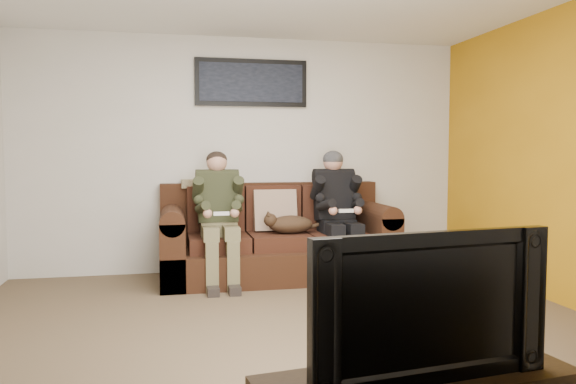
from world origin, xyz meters
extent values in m
plane|color=brown|center=(0.00, 0.00, 0.00)|extent=(5.00, 5.00, 0.00)
plane|color=beige|center=(0.00, 2.25, 1.30)|extent=(5.00, 0.00, 5.00)
plane|color=beige|center=(0.00, -2.25, 1.30)|extent=(5.00, 0.00, 5.00)
cube|color=#341B0F|center=(0.27, 1.75, 0.16)|extent=(2.42, 1.04, 0.33)
cube|color=#341B0F|center=(0.27, 2.16, 0.66)|extent=(2.42, 0.22, 0.66)
cube|color=#341B0F|center=(-0.81, 1.75, 0.33)|extent=(0.24, 1.04, 0.66)
cube|color=#341B0F|center=(1.36, 1.75, 0.33)|extent=(0.24, 1.04, 0.66)
cylinder|color=#341B0F|center=(-0.81, 1.75, 0.66)|extent=(0.24, 1.04, 0.24)
cylinder|color=#341B0F|center=(1.36, 1.75, 0.66)|extent=(0.24, 1.04, 0.24)
cube|color=#3B1D12|center=(-0.35, 1.70, 0.41)|extent=(0.60, 0.66, 0.15)
cube|color=#3B1D12|center=(-0.35, 2.01, 0.73)|extent=(0.60, 0.15, 0.48)
cube|color=#3B1D12|center=(0.27, 1.70, 0.41)|extent=(0.60, 0.66, 0.15)
cube|color=#3B1D12|center=(0.27, 2.01, 0.73)|extent=(0.60, 0.15, 0.48)
cube|color=#3B1D12|center=(0.90, 1.70, 0.41)|extent=(0.60, 0.66, 0.15)
cube|color=#3B1D12|center=(0.90, 2.01, 0.73)|extent=(0.60, 0.15, 0.48)
cube|color=#A2826A|center=(0.27, 1.88, 0.70)|extent=(0.46, 0.22, 0.46)
cube|color=tan|center=(-0.46, 2.14, 0.99)|extent=(0.49, 0.24, 0.09)
cube|color=#706846|center=(-0.35, 1.66, 0.55)|extent=(0.36, 0.30, 0.14)
cube|color=#2B2F1C|center=(-0.35, 1.76, 0.85)|extent=(0.40, 0.30, 0.53)
cylinder|color=#2B2F1C|center=(-0.35, 1.78, 1.06)|extent=(0.44, 0.18, 0.18)
sphere|color=tan|center=(-0.35, 1.80, 1.22)|extent=(0.21, 0.21, 0.21)
cube|color=#706846|center=(-0.45, 1.46, 0.54)|extent=(0.15, 0.42, 0.13)
cube|color=#706846|center=(-0.25, 1.46, 0.54)|extent=(0.15, 0.42, 0.13)
cube|color=#706846|center=(-0.45, 1.26, 0.24)|extent=(0.12, 0.13, 0.48)
cube|color=#706846|center=(-0.25, 1.26, 0.24)|extent=(0.12, 0.13, 0.48)
cube|color=black|center=(-0.45, 1.18, 0.04)|extent=(0.11, 0.26, 0.08)
cube|color=black|center=(-0.25, 1.18, 0.04)|extent=(0.11, 0.26, 0.08)
cylinder|color=#2B2F1C|center=(-0.55, 1.69, 0.95)|extent=(0.11, 0.30, 0.28)
cylinder|color=#2B2F1C|center=(-0.15, 1.69, 0.95)|extent=(0.11, 0.30, 0.28)
cylinder|color=#2B2F1C|center=(-0.52, 1.47, 0.79)|extent=(0.14, 0.32, 0.15)
cylinder|color=#2B2F1C|center=(-0.18, 1.47, 0.79)|extent=(0.14, 0.32, 0.15)
sphere|color=tan|center=(-0.48, 1.35, 0.74)|extent=(0.09, 0.09, 0.09)
sphere|color=tan|center=(-0.22, 1.35, 0.74)|extent=(0.09, 0.09, 0.09)
cube|color=white|center=(-0.35, 1.33, 0.74)|extent=(0.15, 0.04, 0.03)
ellipsoid|color=black|center=(-0.35, 1.82, 1.25)|extent=(0.22, 0.22, 0.17)
cube|color=black|center=(0.90, 1.66, 0.55)|extent=(0.36, 0.30, 0.14)
cube|color=black|center=(0.90, 1.76, 0.85)|extent=(0.40, 0.30, 0.53)
cylinder|color=black|center=(0.90, 1.78, 1.06)|extent=(0.44, 0.18, 0.18)
sphere|color=tan|center=(0.90, 1.80, 1.22)|extent=(0.21, 0.21, 0.21)
cube|color=black|center=(0.80, 1.46, 0.54)|extent=(0.15, 0.42, 0.13)
cube|color=black|center=(1.00, 1.46, 0.54)|extent=(0.15, 0.42, 0.13)
cube|color=black|center=(0.80, 1.26, 0.24)|extent=(0.12, 0.13, 0.48)
cube|color=black|center=(1.00, 1.26, 0.24)|extent=(0.12, 0.13, 0.48)
cube|color=black|center=(0.80, 1.18, 0.04)|extent=(0.11, 0.26, 0.08)
cube|color=black|center=(1.00, 1.18, 0.04)|extent=(0.11, 0.26, 0.08)
cylinder|color=black|center=(0.70, 1.69, 0.95)|extent=(0.11, 0.30, 0.28)
cylinder|color=black|center=(1.10, 1.69, 0.95)|extent=(0.11, 0.30, 0.28)
cylinder|color=black|center=(0.73, 1.47, 0.79)|extent=(0.14, 0.32, 0.15)
cylinder|color=black|center=(1.07, 1.47, 0.79)|extent=(0.14, 0.32, 0.15)
sphere|color=tan|center=(0.77, 1.35, 0.74)|extent=(0.09, 0.09, 0.09)
sphere|color=tan|center=(1.03, 1.35, 0.74)|extent=(0.09, 0.09, 0.09)
cube|color=white|center=(0.90, 1.33, 0.74)|extent=(0.15, 0.04, 0.03)
ellipsoid|color=black|center=(0.90, 1.80, 1.25)|extent=(0.22, 0.22, 0.19)
ellipsoid|color=#49301D|center=(0.40, 1.65, 0.58)|extent=(0.47, 0.26, 0.19)
sphere|color=#49301D|center=(0.18, 1.62, 0.63)|extent=(0.14, 0.14, 0.14)
cone|color=#49301D|center=(0.16, 1.58, 0.70)|extent=(0.04, 0.04, 0.04)
cone|color=#49301D|center=(0.16, 1.65, 0.70)|extent=(0.04, 0.04, 0.04)
cylinder|color=#49301D|center=(0.64, 1.70, 0.54)|extent=(0.26, 0.13, 0.08)
cube|color=black|center=(0.07, 2.22, 2.10)|extent=(1.25, 0.04, 0.52)
cube|color=black|center=(0.07, 2.19, 2.10)|extent=(1.15, 0.01, 0.42)
imported|color=black|center=(0.15, -1.95, 0.72)|extent=(1.05, 0.27, 0.60)
camera|label=1|loc=(-0.83, -4.02, 1.32)|focal=35.00mm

